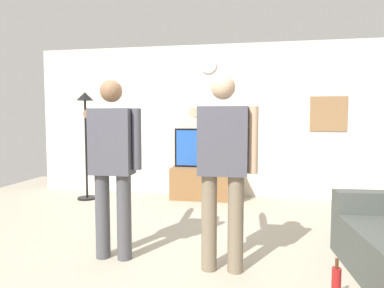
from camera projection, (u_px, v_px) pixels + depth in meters
The scene contains 10 objects.
ground_plane at pixel (171, 263), 3.11m from camera, with size 8.40×8.40×0.00m, color #B2A893.
back_wall at pixel (208, 121), 5.91m from camera, with size 6.40×0.10×2.70m, color silver.
tv_stand at pixel (206, 183), 5.65m from camera, with size 1.19×0.51×0.54m.
television at pixel (206, 148), 5.65m from camera, with size 1.10×0.07×0.67m.
wall_clock at pixel (208, 65), 5.78m from camera, with size 0.30×0.30×0.03m, color white.
framed_picture at pixel (328, 114), 5.51m from camera, with size 0.60×0.04×0.58m, color #997047.
floor_lamp at pixel (86, 123), 5.56m from camera, with size 0.32×0.32×1.84m.
person_standing_nearer_lamp at pixel (113, 159), 3.16m from camera, with size 0.58×0.78×1.74m.
person_standing_nearer_couch at pixel (223, 161), 2.89m from camera, with size 0.61×0.78×1.74m.
beverage_bottle at pixel (336, 286), 2.38m from camera, with size 0.07×0.07×0.35m.
Camera 1 is at (0.70, -2.94, 1.35)m, focal length 30.54 mm.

